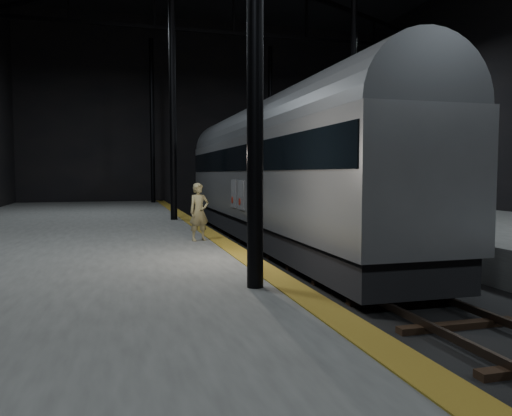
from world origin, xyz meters
name	(u,v)px	position (x,y,z in m)	size (l,w,h in m)	color
ground	(356,282)	(0.00, 0.00, 0.00)	(44.00, 44.00, 0.00)	black
platform_left	(43,280)	(-7.50, 0.00, 0.50)	(9.00, 43.80, 1.00)	#4B4B49
tactile_strip	(233,249)	(-3.25, 0.00, 1.00)	(0.50, 43.80, 0.01)	brown
track	(356,280)	(0.00, 0.00, 0.07)	(2.40, 43.00, 0.24)	#3F3328
train	(273,166)	(0.00, 7.20, 3.09)	(3.10, 20.70, 5.53)	#9A9CA2
woman	(199,212)	(-3.80, 1.68, 1.78)	(0.57, 0.37, 1.55)	#908358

